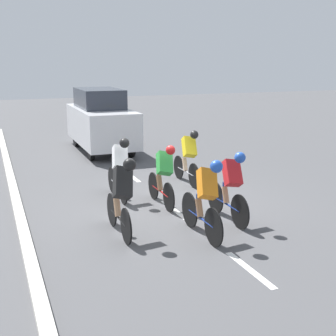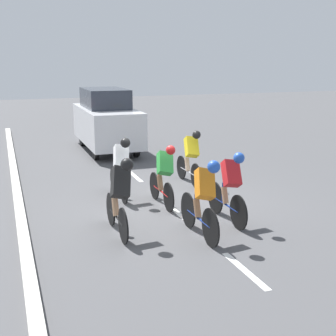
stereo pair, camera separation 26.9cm
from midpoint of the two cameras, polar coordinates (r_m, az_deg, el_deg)
ground_plane at (r=10.71m, az=0.58°, el=-4.36°), size 60.00×60.00×0.00m
lane_stripe_near at (r=7.60m, az=10.36°, el=-12.17°), size 0.12×1.40×0.01m
lane_stripe_mid at (r=10.29m, az=1.47°, el=-5.08°), size 0.12×1.40×0.01m
lane_stripe_far at (r=13.21m, az=-3.52°, el=-0.96°), size 0.12×1.40×0.01m
curb at (r=9.65m, az=-16.67°, el=-6.50°), size 0.20×26.14×0.14m
cyclist_yellow at (r=12.19m, az=3.41°, el=1.51°), size 0.40×1.66×1.45m
cyclist_black at (r=8.64m, az=-5.00°, el=-3.10°), size 0.45×1.66×1.52m
cyclist_white at (r=10.92m, az=-5.11°, el=0.25°), size 0.42×1.65×1.49m
cyclist_orange at (r=8.53m, az=5.21°, el=-3.48°), size 0.45×1.74×1.51m
cyclist_green at (r=10.35m, az=0.23°, el=-0.70°), size 0.43×1.64×1.42m
cyclist_red at (r=9.41m, az=8.36°, el=-2.09°), size 0.40×1.73×1.48m
support_car at (r=16.75m, az=-7.06°, el=5.80°), size 1.70×4.28×2.19m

